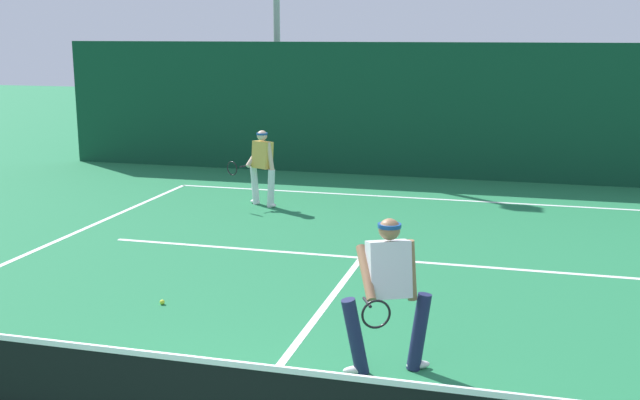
{
  "coord_description": "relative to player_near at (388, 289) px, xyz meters",
  "views": [
    {
      "loc": [
        2.44,
        -5.34,
        3.52
      ],
      "look_at": [
        -0.57,
        5.85,
        1.0
      ],
      "focal_mm": 43.57,
      "sensor_mm": 36.0,
      "label": 1
    }
  ],
  "objects": [
    {
      "name": "player_far",
      "position": [
        -3.91,
        7.27,
        -0.07
      ],
      "size": [
        1.0,
        0.82,
        1.56
      ],
      "rotation": [
        0.0,
        0.0,
        2.69
      ],
      "color": "silver",
      "rests_on": "ground_plane"
    },
    {
      "name": "back_fence_windscreen",
      "position": [
        -1.14,
        11.34,
        0.72
      ],
      "size": [
        19.1,
        0.12,
        3.28
      ],
      "primitive_type": "cube",
      "color": "#10412A",
      "rests_on": "ground_plane"
    },
    {
      "name": "court_line_baseline_far",
      "position": [
        -1.14,
        8.82,
        -0.92
      ],
      "size": [
        10.55,
        0.1,
        0.01
      ],
      "primitive_type": "cube",
      "color": "white",
      "rests_on": "ground_plane"
    },
    {
      "name": "tennis_ball",
      "position": [
        -3.23,
        1.28,
        -0.89
      ],
      "size": [
        0.07,
        0.07,
        0.07
      ],
      "primitive_type": "sphere",
      "color": "#D1E033",
      "rests_on": "ground_plane"
    },
    {
      "name": "court_line_centre",
      "position": [
        -1.14,
        0.99,
        -0.92
      ],
      "size": [
        0.1,
        6.4,
        0.01
      ],
      "primitive_type": "cube",
      "color": "white",
      "rests_on": "ground_plane"
    },
    {
      "name": "player_near",
      "position": [
        0.0,
        0.0,
        0.0
      ],
      "size": [
        0.94,
        1.01,
        1.67
      ],
      "rotation": [
        0.0,
        0.0,
        3.6
      ],
      "color": "#1E234C",
      "rests_on": "ground_plane"
    },
    {
      "name": "court_line_service",
      "position": [
        -1.14,
        4.07,
        -0.92
      ],
      "size": [
        8.6,
        0.1,
        0.01
      ],
      "primitive_type": "cube",
      "color": "white",
      "rests_on": "ground_plane"
    }
  ]
}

